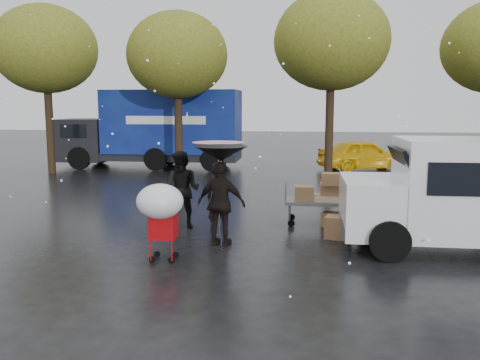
# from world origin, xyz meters

# --- Properties ---
(ground) EXTENTS (90.00, 90.00, 0.00)m
(ground) POSITION_xyz_m (0.00, 0.00, 0.00)
(ground) COLOR black
(ground) RESTS_ON ground
(person_pink) EXTENTS (0.67, 0.56, 1.58)m
(person_pink) POSITION_xyz_m (-0.37, 1.10, 0.79)
(person_pink) COLOR black
(person_pink) RESTS_ON ground
(person_middle) EXTENTS (0.99, 0.85, 1.79)m
(person_middle) POSITION_xyz_m (-1.26, 1.31, 0.90)
(person_middle) COLOR black
(person_middle) RESTS_ON ground
(person_black) EXTENTS (1.07, 0.61, 1.73)m
(person_black) POSITION_xyz_m (-0.12, -0.09, 0.86)
(person_black) COLOR black
(person_black) RESTS_ON ground
(umbrella_pink) EXTENTS (1.18, 1.18, 2.02)m
(umbrella_pink) POSITION_xyz_m (-0.37, 1.10, 1.87)
(umbrella_pink) COLOR #4C4C4C
(umbrella_pink) RESTS_ON ground
(umbrella_black) EXTENTS (1.09, 1.09, 2.04)m
(umbrella_black) POSITION_xyz_m (-0.12, -0.09, 1.88)
(umbrella_black) COLOR #4C4C4C
(umbrella_black) RESTS_ON ground
(vendor_cart) EXTENTS (1.52, 0.80, 1.27)m
(vendor_cart) POSITION_xyz_m (1.94, 2.02, 0.73)
(vendor_cart) COLOR slate
(vendor_cart) RESTS_ON ground
(shopping_cart) EXTENTS (0.84, 0.84, 1.46)m
(shopping_cart) POSITION_xyz_m (-1.01, -1.40, 1.06)
(shopping_cart) COLOR red
(shopping_cart) RESTS_ON ground
(white_van) EXTENTS (4.91, 2.18, 2.20)m
(white_van) POSITION_xyz_m (4.93, 0.20, 1.16)
(white_van) COLOR white
(white_van) RESTS_ON ground
(blue_truck) EXTENTS (8.30, 2.60, 3.50)m
(blue_truck) POSITION_xyz_m (-5.21, 12.47, 1.76)
(blue_truck) COLOR navy
(blue_truck) RESTS_ON ground
(box_ground_near) EXTENTS (0.62, 0.54, 0.48)m
(box_ground_near) POSITION_xyz_m (2.29, 0.76, 0.24)
(box_ground_near) COLOR olive
(box_ground_near) RESTS_ON ground
(box_ground_far) EXTENTS (0.53, 0.47, 0.34)m
(box_ground_far) POSITION_xyz_m (2.21, 1.80, 0.17)
(box_ground_far) COLOR olive
(box_ground_far) RESTS_ON ground
(yellow_taxi) EXTENTS (4.27, 2.84, 1.35)m
(yellow_taxi) POSITION_xyz_m (4.14, 12.69, 0.68)
(yellow_taxi) COLOR yellow
(yellow_taxi) RESTS_ON ground
(tree_row) EXTENTS (21.60, 4.40, 7.12)m
(tree_row) POSITION_xyz_m (-0.47, 10.00, 5.02)
(tree_row) COLOR black
(tree_row) RESTS_ON ground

